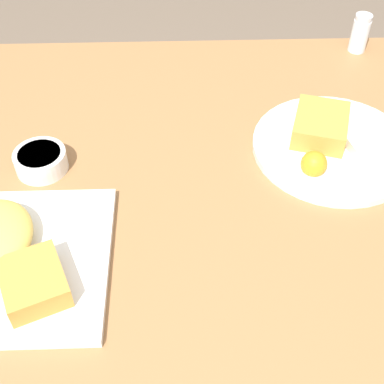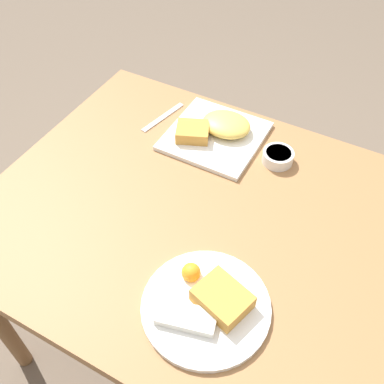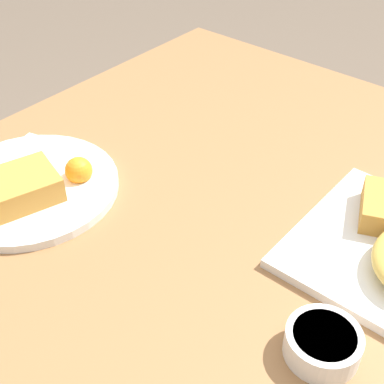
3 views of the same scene
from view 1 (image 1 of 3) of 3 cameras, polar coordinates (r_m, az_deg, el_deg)
name	(u,v)px [view 1 (image 1 of 3)]	position (r m, az deg, el deg)	size (l,w,h in m)	color
dining_table	(206,249)	(0.89, 1.55, -6.12)	(1.07, 0.90, 0.71)	olive
plate_square_near	(8,255)	(0.81, -19.05, -6.41)	(0.27, 0.27, 0.06)	white
plate_oval_far	(332,143)	(0.97, 14.70, 5.10)	(0.28, 0.28, 0.05)	white
sauce_ramekin	(41,160)	(0.94, -15.83, 3.26)	(0.09, 0.09, 0.04)	white
salt_shaker	(360,35)	(1.25, 17.44, 15.66)	(0.04, 0.04, 0.08)	white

